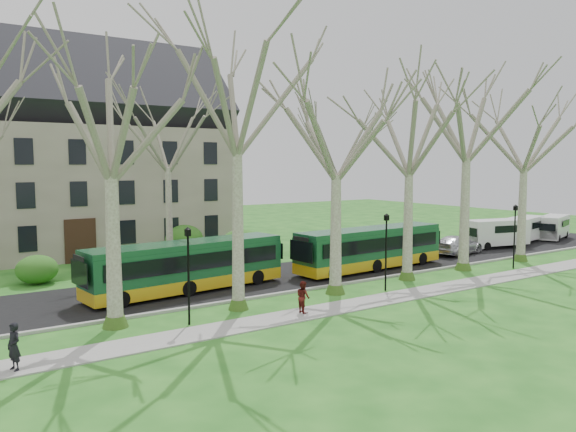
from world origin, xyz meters
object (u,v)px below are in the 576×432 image
object	(u,v)px
bus_lead	(187,266)
van_a	(497,234)
bus_follow	(370,248)
van_c	(553,227)
pedestrian_b	(303,297)
sedan	(458,245)
pedestrian_a	(14,346)
van_b	(524,230)

from	to	relation	value
bus_lead	van_a	world-z (taller)	bus_lead
bus_follow	van_a	world-z (taller)	bus_follow
bus_lead	van_c	world-z (taller)	bus_lead
van_c	pedestrian_b	size ratio (longest dim) A/B	3.30
van_c	pedestrian_b	bearing A→B (deg)	174.49
bus_follow	van_c	world-z (taller)	bus_follow
bus_lead	van_a	distance (m)	28.36
bus_follow	sedan	size ratio (longest dim) A/B	2.28
bus_lead	pedestrian_a	xyz separation A→B (m)	(-9.92, -7.77, -0.61)
van_a	van_b	world-z (taller)	van_a
bus_follow	pedestrian_a	bearing A→B (deg)	-166.25
bus_lead	sedan	xyz separation A→B (m)	(22.90, 0.00, -0.70)
pedestrian_b	pedestrian_a	bearing A→B (deg)	96.45
bus_lead	pedestrian_b	world-z (taller)	bus_lead
sedan	pedestrian_a	bearing A→B (deg)	92.98
van_a	pedestrian_b	world-z (taller)	van_a
bus_lead	pedestrian_a	bearing A→B (deg)	-148.06
pedestrian_b	bus_lead	bearing A→B (deg)	24.85
pedestrian_a	van_b	bearing A→B (deg)	79.84
sedan	van_b	size ratio (longest dim) A/B	0.97
sedan	van_b	xyz separation A→B (m)	(10.49, 1.08, 0.41)
sedan	van_a	size ratio (longest dim) A/B	0.93
bus_lead	van_b	xyz separation A→B (m)	(33.39, 1.08, -0.30)
bus_lead	bus_follow	size ratio (longest dim) A/B	1.00
sedan	van_c	size ratio (longest dim) A/B	1.00
pedestrian_b	van_a	bearing A→B (deg)	-69.24
van_b	bus_follow	bearing A→B (deg)	170.07
van_a	van_c	bearing A→B (deg)	15.35
van_b	van_c	distance (m)	4.07
bus_lead	van_a	size ratio (longest dim) A/B	2.12
bus_lead	pedestrian_a	size ratio (longest dim) A/B	6.91
pedestrian_b	sedan	bearing A→B (deg)	-66.08
sedan	pedestrian_a	xyz separation A→B (m)	(-32.81, -7.77, 0.10)
sedan	pedestrian_b	world-z (taller)	pedestrian_b
bus_follow	van_b	bearing A→B (deg)	1.91
bus_follow	van_c	bearing A→B (deg)	0.26
sedan	pedestrian_a	world-z (taller)	pedestrian_a
bus_follow	pedestrian_b	distance (m)	12.14
sedan	pedestrian_b	xyz separation A→B (m)	(-20.15, -7.25, 0.03)
pedestrian_b	van_b	bearing A→B (deg)	-70.66
van_a	van_b	size ratio (longest dim) A/B	1.04
van_c	pedestrian_b	world-z (taller)	van_c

